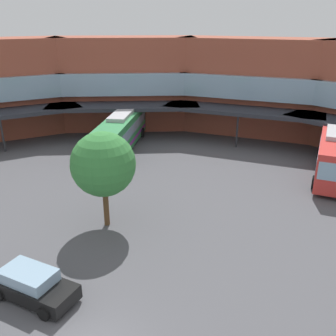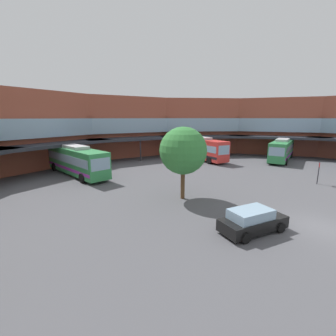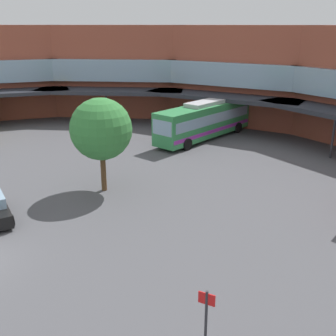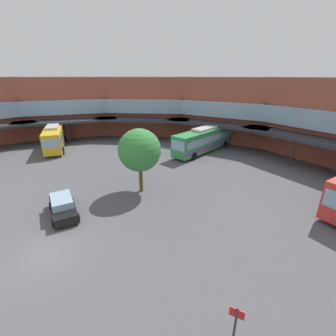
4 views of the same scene
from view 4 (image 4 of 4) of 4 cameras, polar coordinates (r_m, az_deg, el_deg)
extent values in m
plane|color=#515156|center=(18.11, -27.53, -18.17)|extent=(120.12, 120.12, 0.00)
cube|color=#9E4C38|center=(38.47, 33.91, 9.77)|extent=(17.68, 9.48, 10.71)
cube|color=#8CADC6|center=(37.87, 33.66, 10.24)|extent=(16.09, 9.35, 2.50)
cube|color=#282B33|center=(34.29, 29.93, 6.43)|extent=(17.24, 7.53, 0.40)
cylinder|color=#2D2D33|center=(33.33, 28.10, 3.19)|extent=(0.20, 0.20, 3.57)
cube|color=#9E4C38|center=(43.67, 13.92, 13.74)|extent=(17.68, 9.48, 10.71)
cube|color=#8CADC6|center=(43.06, 13.70, 14.13)|extent=(16.09, 9.35, 2.50)
cube|color=#282B33|center=(39.26, 11.37, 10.47)|extent=(17.24, 7.53, 0.40)
cylinder|color=#2D2D33|center=(38.17, 10.33, 7.49)|extent=(0.20, 0.20, 3.57)
cube|color=#9E4C38|center=(47.46, -5.16, 14.85)|extent=(16.97, 14.95, 10.71)
cube|color=#8CADC6|center=(46.83, -5.32, 15.19)|extent=(15.79, 14.13, 2.50)
cube|color=#282B33|center=(42.87, -6.39, 11.67)|extent=(15.76, 13.36, 0.40)
cylinder|color=#2D2D33|center=(41.69, -6.76, 8.87)|extent=(0.20, 0.20, 3.57)
cube|color=#9E4C38|center=(49.52, -23.46, 13.50)|extent=(13.11, 17.64, 10.71)
cube|color=#8CADC6|center=(48.89, -23.57, 13.82)|extent=(12.54, 16.27, 2.50)
cube|color=#282B33|center=(44.82, -23.49, 10.48)|extent=(11.34, 16.71, 0.40)
cylinder|color=#2D2D33|center=(43.59, -23.27, 7.83)|extent=(0.20, 0.20, 3.57)
cube|color=gold|center=(41.39, -26.05, 6.79)|extent=(10.74, 6.90, 2.95)
cube|color=#8CADC6|center=(41.31, -26.13, 7.26)|extent=(10.18, 6.66, 0.94)
cube|color=black|center=(41.58, -25.87, 5.69)|extent=(10.56, 6.83, 0.35)
cube|color=#8CADC6|center=(36.16, -26.73, 5.37)|extent=(1.05, 1.99, 1.30)
cube|color=#B2B2B7|center=(41.06, -26.43, 9.01)|extent=(4.23, 3.23, 0.36)
cylinder|color=black|center=(38.06, -24.31, 3.92)|extent=(1.12, 0.75, 1.10)
cylinder|color=black|center=(38.33, -27.93, 3.42)|extent=(1.12, 0.75, 1.10)
cylinder|color=black|center=(45.12, -23.93, 6.52)|extent=(1.12, 0.75, 1.10)
cylinder|color=black|center=(45.35, -27.00, 6.09)|extent=(1.12, 0.75, 1.10)
cube|color=#338C4C|center=(36.00, 8.87, 6.85)|extent=(2.78, 12.48, 3.02)
cube|color=#8CADC6|center=(35.91, 8.90, 7.41)|extent=(2.82, 11.73, 0.97)
cube|color=purple|center=(36.22, 8.79, 5.56)|extent=(2.80, 12.23, 0.36)
cube|color=#8CADC6|center=(31.13, 2.48, 5.46)|extent=(2.23, 0.16, 1.33)
cube|color=#B2B2B7|center=(35.62, 9.02, 9.48)|extent=(1.86, 4.51, 0.36)
cylinder|color=black|center=(32.35, 6.37, 2.86)|extent=(0.32, 1.11, 1.10)
cylinder|color=black|center=(33.82, 2.92, 3.81)|extent=(0.32, 1.11, 1.10)
cylinder|color=black|center=(39.22, 13.78, 5.72)|extent=(0.32, 1.11, 1.10)
cylinder|color=black|center=(40.44, 10.66, 6.45)|extent=(0.32, 1.11, 1.10)
cylinder|color=black|center=(23.91, 34.54, -8.12)|extent=(0.56, 1.14, 1.10)
cube|color=black|center=(21.54, -24.23, -9.12)|extent=(4.74, 3.02, 0.75)
cube|color=#8CADC6|center=(21.45, -24.58, -7.25)|extent=(2.99, 2.30, 0.60)
cylinder|color=black|center=(20.43, -21.15, -11.08)|extent=(0.70, 0.41, 0.66)
cylinder|color=black|center=(20.39, -26.22, -12.03)|extent=(0.70, 0.41, 0.66)
cylinder|color=black|center=(22.96, -22.32, -7.49)|extent=(0.70, 0.41, 0.66)
cylinder|color=black|center=(22.92, -26.78, -8.32)|extent=(0.70, 0.41, 0.66)
cylinder|color=brown|center=(23.26, -6.67, -2.06)|extent=(0.36, 0.36, 3.18)
sphere|color=#38843D|center=(22.32, -6.97, 4.34)|extent=(4.10, 4.10, 4.10)
cylinder|color=#2D2D33|center=(11.93, 15.95, -33.62)|extent=(0.10, 0.10, 2.42)
cube|color=red|center=(11.21, 16.50, -30.92)|extent=(0.59, 0.21, 0.44)
camera|label=1|loc=(11.92, -89.24, 10.35)|focal=40.18mm
camera|label=2|loc=(31.48, -46.86, 8.02)|focal=25.11mm
camera|label=3|loc=(5.09, 164.86, -21.65)|focal=43.66mm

